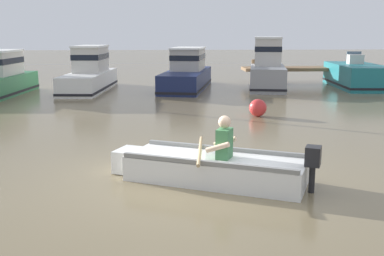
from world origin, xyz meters
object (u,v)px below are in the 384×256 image
at_px(moored_boat_grey, 267,69).
at_px(rowboat_with_person, 212,167).
at_px(moored_boat_navy, 187,73).
at_px(moored_boat_teal, 357,76).
at_px(moored_boat_white, 90,74).
at_px(mooring_buoy, 258,108).

bearing_deg(moored_boat_grey, rowboat_with_person, -106.48).
distance_m(rowboat_with_person, moored_boat_navy, 13.70).
relative_size(moored_boat_navy, moored_boat_teal, 1.22).
height_order(moored_boat_grey, moored_boat_teal, moored_boat_grey).
xyz_separation_m(moored_boat_white, moored_boat_grey, (8.18, 0.29, 0.15)).
bearing_deg(moored_boat_grey, mooring_buoy, -104.69).
height_order(rowboat_with_person, moored_boat_white, moored_boat_white).
bearing_deg(moored_boat_teal, moored_boat_grey, 179.36).
distance_m(moored_boat_grey, moored_boat_teal, 4.30).
relative_size(rowboat_with_person, moored_boat_white, 0.64).
bearing_deg(moored_boat_navy, moored_boat_grey, -0.65).
xyz_separation_m(rowboat_with_person, moored_boat_navy, (0.28, 13.69, 0.44)).
xyz_separation_m(moored_boat_white, moored_boat_navy, (4.42, 0.33, -0.03)).
xyz_separation_m(moored_boat_navy, mooring_buoy, (1.82, -7.46, -0.42)).
distance_m(moored_boat_teal, mooring_buoy, 9.65).
xyz_separation_m(moored_boat_white, mooring_buoy, (6.24, -7.12, -0.45)).
relative_size(moored_boat_white, moored_boat_teal, 1.12).
xyz_separation_m(moored_boat_grey, moored_boat_teal, (4.29, -0.05, -0.35)).
xyz_separation_m(moored_boat_grey, mooring_buoy, (-1.94, -7.41, -0.60)).
distance_m(rowboat_with_person, moored_boat_grey, 14.25).
xyz_separation_m(rowboat_with_person, moored_boat_grey, (4.04, 13.65, 0.62)).
bearing_deg(moored_boat_grey, moored_boat_white, -177.96).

